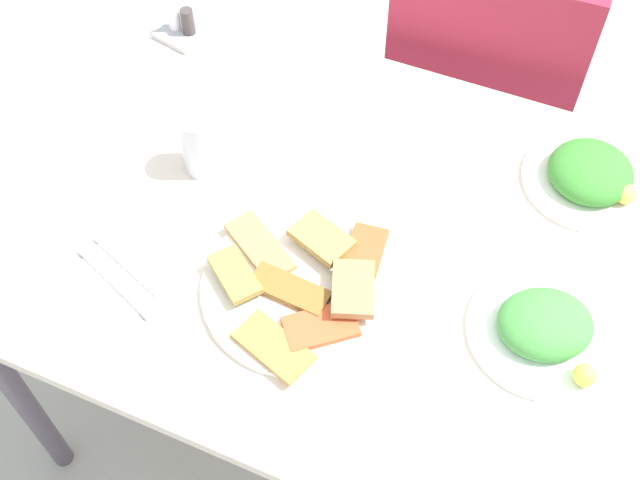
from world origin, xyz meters
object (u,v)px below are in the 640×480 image
object	(u,v)px
salad_plate_rice	(545,328)
soda_can	(200,143)
spoon	(127,265)
dining_chair	(481,95)
fork	(115,282)
paper_napkin	(122,274)
pide_platter	(302,285)
salad_plate_greens	(590,174)
condiment_caddy	(182,27)
dining_table	(333,253)

from	to	relation	value
salad_plate_rice	soda_can	size ratio (longest dim) A/B	1.91
salad_plate_rice	spoon	size ratio (longest dim) A/B	1.43
dining_chair	fork	xyz separation A→B (m)	(-0.38, -0.87, 0.21)
paper_napkin	fork	world-z (taller)	fork
salad_plate_rice	fork	bearing A→B (deg)	-164.49
pide_platter	fork	bearing A→B (deg)	-158.55
salad_plate_greens	condiment_caddy	bearing A→B (deg)	175.66
paper_napkin	fork	size ratio (longest dim) A/B	0.79
dining_chair	salad_plate_rice	world-z (taller)	dining_chair
pide_platter	salad_plate_rice	distance (m)	0.38
pide_platter	soda_can	xyz separation A→B (m)	(-0.27, 0.17, 0.05)
spoon	condiment_caddy	distance (m)	0.57
dining_chair	salad_plate_greens	world-z (taller)	dining_chair
soda_can	salad_plate_rice	bearing A→B (deg)	-8.50
condiment_caddy	dining_chair	bearing A→B (deg)	27.11
fork	dining_table	bearing A→B (deg)	62.79
pide_platter	spoon	distance (m)	0.29
condiment_caddy	dining_table	bearing A→B (deg)	-34.86
salad_plate_rice	fork	xyz separation A→B (m)	(-0.65, -0.18, -0.02)
soda_can	spoon	xyz separation A→B (m)	(-0.01, -0.24, -0.06)
salad_plate_greens	spoon	distance (m)	0.80
salad_plate_greens	soda_can	size ratio (longest dim) A/B	1.87
dining_table	paper_napkin	distance (m)	0.37
soda_can	paper_napkin	bearing A→B (deg)	-92.92
pide_platter	salad_plate_rice	size ratio (longest dim) A/B	1.40
condiment_caddy	spoon	bearing A→B (deg)	-70.01
dining_chair	paper_napkin	xyz separation A→B (m)	(-0.38, -0.85, 0.21)
salad_plate_greens	fork	distance (m)	0.82
pide_platter	paper_napkin	distance (m)	0.29
spoon	salad_plate_greens	bearing A→B (deg)	56.78
soda_can	dining_chair	bearing A→B (deg)	58.04
salad_plate_greens	fork	bearing A→B (deg)	-141.87
spoon	condiment_caddy	xyz separation A→B (m)	(-0.20, 0.54, 0.02)
salad_plate_rice	condiment_caddy	world-z (taller)	condiment_caddy
dining_table	condiment_caddy	distance (m)	0.58
salad_plate_rice	pide_platter	bearing A→B (deg)	-169.18
soda_can	paper_napkin	world-z (taller)	soda_can
dining_chair	soda_can	bearing A→B (deg)	-121.96
spoon	paper_napkin	bearing A→B (deg)	-69.32
dining_table	salad_plate_greens	distance (m)	0.47
dining_table	fork	xyz separation A→B (m)	(-0.28, -0.24, 0.08)
fork	paper_napkin	bearing A→B (deg)	111.44
dining_table	condiment_caddy	world-z (taller)	condiment_caddy
condiment_caddy	paper_napkin	bearing A→B (deg)	-70.61
salad_plate_greens	condiment_caddy	size ratio (longest dim) A/B	2.13
dining_chair	pide_platter	bearing A→B (deg)	-97.86
spoon	salad_plate_rice	bearing A→B (deg)	33.21
salad_plate_greens	condiment_caddy	xyz separation A→B (m)	(-0.84, 0.06, -0.00)
salad_plate_greens	salad_plate_rice	distance (m)	0.33
pide_platter	salad_plate_rice	bearing A→B (deg)	10.82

